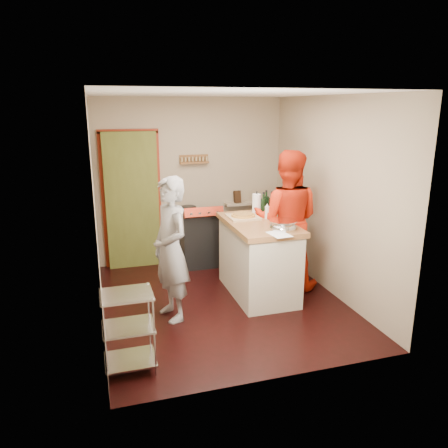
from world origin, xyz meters
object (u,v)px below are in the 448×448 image
(stove, at_px, (200,237))
(person_red, at_px, (286,220))
(wire_shelving, at_px, (128,328))
(island, at_px, (259,257))
(person_stripe, at_px, (171,250))

(stove, bearing_deg, person_red, -50.50)
(person_red, bearing_deg, wire_shelving, 61.25)
(stove, bearing_deg, island, -69.75)
(island, xyz_separation_m, person_stripe, (-1.23, -0.35, 0.33))
(stove, relative_size, wire_shelving, 1.26)
(wire_shelving, bearing_deg, person_red, 32.79)
(person_stripe, height_order, person_red, person_red)
(person_stripe, bearing_deg, person_red, 91.72)
(stove, relative_size, island, 0.70)
(stove, relative_size, person_red, 0.53)
(island, bearing_deg, stove, 110.25)
(stove, height_order, person_red, person_red)
(island, distance_m, person_stripe, 1.32)
(stove, xyz_separation_m, person_stripe, (-0.74, -1.67, 0.40))
(person_red, bearing_deg, stove, -22.05)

